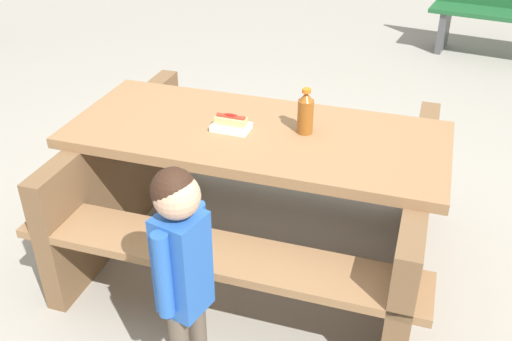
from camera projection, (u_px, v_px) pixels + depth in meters
name	position (u px, v px, depth m)	size (l,w,h in m)	color
ground_plane	(256.00, 253.00, 3.14)	(30.00, 30.00, 0.00)	gray
picnic_table	(256.00, 184.00, 2.91)	(1.97, 1.63, 0.75)	olive
soda_bottle	(306.00, 113.00, 2.68)	(0.08, 0.08, 0.22)	brown
hotdog_tray	(231.00, 124.00, 2.74)	(0.20, 0.14, 0.08)	white
child_in_coat	(182.00, 264.00, 2.02)	(0.20, 0.25, 1.06)	brown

